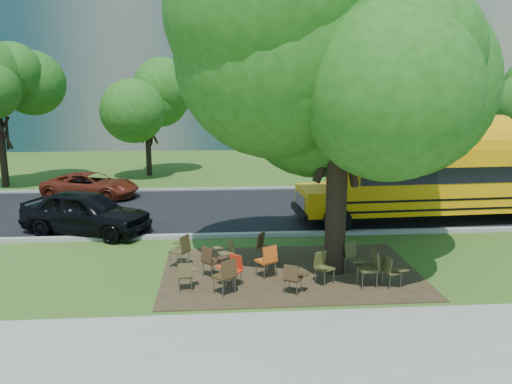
{
  "coord_description": "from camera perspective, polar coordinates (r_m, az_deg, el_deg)",
  "views": [
    {
      "loc": [
        -0.96,
        -13.44,
        4.98
      ],
      "look_at": [
        0.32,
        3.1,
        1.55
      ],
      "focal_mm": 35.0,
      "sensor_mm": 36.0,
      "label": 1
    }
  ],
  "objects": [
    {
      "name": "chair_7",
      "position": [
        13.21,
        15.19,
        -8.49
      ],
      "size": [
        0.61,
        0.57,
        0.84
      ],
      "rotation": [
        0.0,
        0.0,
        -1.31
      ],
      "color": "#4A4220",
      "rests_on": "ground"
    },
    {
      "name": "kerb_far",
      "position": [
        25.05,
        -2.14,
        0.36
      ],
      "size": [
        80.0,
        0.25,
        0.14
      ],
      "primitive_type": "cube",
      "color": "gray",
      "rests_on": "ground"
    },
    {
      "name": "bg_tree_2",
      "position": [
        29.73,
        -12.42,
        9.92
      ],
      "size": [
        4.8,
        4.8,
        6.62
      ],
      "color": "black",
      "rests_on": "ground"
    },
    {
      "name": "chair_0",
      "position": [
        12.72,
        -8.03,
        -9.17
      ],
      "size": [
        0.52,
        0.51,
        0.77
      ],
      "rotation": [
        0.0,
        0.0,
        0.12
      ],
      "color": "brown",
      "rests_on": "ground"
    },
    {
      "name": "main_tree",
      "position": [
        13.28,
        9.68,
        14.52
      ],
      "size": [
        7.2,
        7.2,
        9.29
      ],
      "color": "black",
      "rests_on": "ground"
    },
    {
      "name": "chair_13",
      "position": [
        14.06,
        10.38,
        -6.82
      ],
      "size": [
        0.61,
        0.77,
        0.92
      ],
      "rotation": [
        0.0,
        0.0,
        0.59
      ],
      "color": "#45411E",
      "rests_on": "ground"
    },
    {
      "name": "asphalt_road",
      "position": [
        21.06,
        -1.69,
        -1.96
      ],
      "size": [
        80.0,
        8.0,
        0.04
      ],
      "primitive_type": "cube",
      "color": "black",
      "rests_on": "ground"
    },
    {
      "name": "chair_8",
      "position": [
        14.29,
        -8.53,
        -6.3
      ],
      "size": [
        0.64,
        0.81,
        0.97
      ],
      "rotation": [
        0.0,
        0.0,
        1.05
      ],
      "color": "#483C1F",
      "rests_on": "ground"
    },
    {
      "name": "chair_11",
      "position": [
        13.37,
        1.37,
        -7.54
      ],
      "size": [
        0.63,
        0.77,
        0.94
      ],
      "rotation": [
        0.0,
        0.0,
        0.52
      ],
      "color": "#CD5215",
      "rests_on": "ground"
    },
    {
      "name": "chair_6",
      "position": [
        13.13,
        12.83,
        -8.11
      ],
      "size": [
        0.61,
        0.64,
        0.97
      ],
      "rotation": [
        0.0,
        0.0,
        1.65
      ],
      "color": "#443C1D",
      "rests_on": "ground"
    },
    {
      "name": "ground",
      "position": [
        14.37,
        -0.33,
        -8.61
      ],
      "size": [
        160.0,
        160.0,
        0.0
      ],
      "primitive_type": "plane",
      "color": "#314F18",
      "rests_on": "ground"
    },
    {
      "name": "chair_1",
      "position": [
        13.46,
        -5.13,
        -7.62
      ],
      "size": [
        0.75,
        0.6,
        0.88
      ],
      "rotation": [
        0.0,
        0.0,
        -0.83
      ],
      "color": "#3D2516",
      "rests_on": "ground"
    },
    {
      "name": "chair_12",
      "position": [
        14.52,
        9.22,
        -6.04
      ],
      "size": [
        0.57,
        0.64,
        0.97
      ],
      "rotation": [
        0.0,
        0.0,
        4.68
      ],
      "color": "#48451F",
      "rests_on": "ground"
    },
    {
      "name": "building_right",
      "position": [
        57.67,
        22.47,
        18.32
      ],
      "size": [
        30.0,
        16.0,
        25.0
      ],
      "primitive_type": "cube",
      "color": "gray",
      "rests_on": "ground"
    },
    {
      "name": "chair_5",
      "position": [
        13.15,
        7.65,
        -8.23
      ],
      "size": [
        0.57,
        0.71,
        0.85
      ],
      "rotation": [
        0.0,
        0.0,
        3.72
      ],
      "color": "#4D4A21",
      "rests_on": "ground"
    },
    {
      "name": "chair_10",
      "position": [
        14.54,
        0.95,
        -6.07
      ],
      "size": [
        0.59,
        0.75,
        0.89
      ],
      "rotation": [
        0.0,
        0.0,
        -2.12
      ],
      "color": "#4C361B",
      "rests_on": "ground"
    },
    {
      "name": "chair_2",
      "position": [
        12.33,
        -3.39,
        -9.21
      ],
      "size": [
        0.64,
        0.8,
        0.95
      ],
      "rotation": [
        0.0,
        0.0,
        0.64
      ],
      "color": "#412D17",
      "rests_on": "ground"
    },
    {
      "name": "dirt_patch",
      "position": [
        14.0,
        3.96,
        -9.13
      ],
      "size": [
        7.0,
        4.5,
        0.03
      ],
      "primitive_type": "cube",
      "color": "#382819",
      "rests_on": "ground"
    },
    {
      "name": "school_bus",
      "position": [
        20.64,
        22.92,
        1.54
      ],
      "size": [
        11.98,
        3.29,
        2.9
      ],
      "rotation": [
        0.0,
        0.0,
        0.06
      ],
      "color": "orange",
      "rests_on": "ground"
    },
    {
      "name": "sidewalk",
      "position": [
        9.84,
        1.86,
        -18.6
      ],
      "size": [
        60.0,
        4.0,
        0.04
      ],
      "primitive_type": "cube",
      "color": "gray",
      "rests_on": "ground"
    },
    {
      "name": "chair_9",
      "position": [
        14.28,
        -3.39,
        -6.61
      ],
      "size": [
        0.62,
        0.56,
        0.82
      ],
      "rotation": [
        0.0,
        0.0,
        1.92
      ],
      "color": "brown",
      "rests_on": "ground"
    },
    {
      "name": "black_car",
      "position": [
        18.34,
        -18.86,
        -2.22
      ],
      "size": [
        4.92,
        3.33,
        1.55
      ],
      "primitive_type": "imported",
      "rotation": [
        0.0,
        0.0,
        1.21
      ],
      "color": "black",
      "rests_on": "ground"
    },
    {
      "name": "chair_4",
      "position": [
        12.37,
        4.31,
        -9.57
      ],
      "size": [
        0.68,
        0.54,
        0.81
      ],
      "rotation": [
        0.0,
        0.0,
        -0.51
      ],
      "color": "#402A16",
      "rests_on": "ground"
    },
    {
      "name": "kerb_near",
      "position": [
        17.19,
        -1.04,
        -4.93
      ],
      "size": [
        80.0,
        0.25,
        0.14
      ],
      "primitive_type": "cube",
      "color": "gray",
      "rests_on": "ground"
    },
    {
      "name": "chair_3",
      "position": [
        12.86,
        -2.71,
        -8.61
      ],
      "size": [
        0.73,
        0.58,
        0.85
      ],
      "rotation": [
        0.0,
        0.0,
        2.39
      ],
      "color": "red",
      "rests_on": "ground"
    },
    {
      "name": "bg_tree_3",
      "position": [
        28.87,
        13.95,
        11.43
      ],
      "size": [
        5.6,
        5.6,
        7.84
      ],
      "color": "black",
      "rests_on": "ground"
    },
    {
      "name": "bg_car_red",
      "position": [
        24.3,
        -18.33,
        0.71
      ],
      "size": [
        4.73,
        3.04,
        1.21
      ],
      "primitive_type": "imported",
      "rotation": [
        0.0,
        0.0,
        1.32
      ],
      "color": "#5A1C0F",
      "rests_on": "ground"
    },
    {
      "name": "building_main",
      "position": [
        50.3,
        -13.1,
        18.25
      ],
      "size": [
        38.0,
        16.0,
        22.0
      ],
      "primitive_type": "cube",
      "color": "slate",
      "rests_on": "ground"
    }
  ]
}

